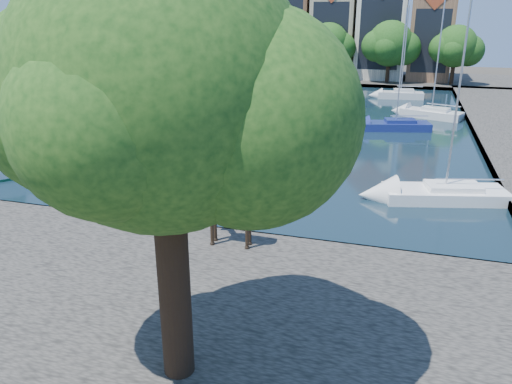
{
  "coord_description": "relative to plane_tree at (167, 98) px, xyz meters",
  "views": [
    {
      "loc": [
        12.52,
        -18.76,
        9.43
      ],
      "look_at": [
        7.25,
        -1.06,
        2.71
      ],
      "focal_mm": 35.0,
      "sensor_mm": 36.0,
      "label": 1
    }
  ],
  "objects": [
    {
      "name": "far_tree_mid_west",
      "position": [
        -13.51,
        59.5,
        -2.38
      ],
      "size": [
        7.8,
        6.0,
        8.0
      ],
      "color": "#332114",
      "rests_on": "far_quay"
    },
    {
      "name": "ground",
      "position": [
        -7.62,
        9.01,
        -7.67
      ],
      "size": [
        160.0,
        160.0,
        0.0
      ],
      "primitive_type": "plane",
      "color": "#38332B",
      "rests_on": "ground"
    },
    {
      "name": "near_quay",
      "position": [
        -7.62,
        2.01,
        -7.42
      ],
      "size": [
        50.0,
        14.0,
        0.5
      ],
      "primitive_type": "cube",
      "color": "#524E47",
      "rests_on": "ground"
    },
    {
      "name": "townhouse_east_end",
      "position": [
        7.38,
        64.99,
        -0.56
      ],
      "size": [
        5.44,
        9.18,
        14.43
      ],
      "color": "brown",
      "rests_on": "far_quay"
    },
    {
      "name": "sailboat_right_a",
      "position": [
        7.38,
        16.48,
        -7.1
      ],
      "size": [
        6.55,
        3.62,
        9.94
      ],
      "color": "white",
      "rests_on": "water_basin"
    },
    {
      "name": "sailboat_left_d",
      "position": [
        -19.62,
        37.39,
        -7.06
      ],
      "size": [
        4.49,
        1.77,
        7.96
      ],
      "color": "white",
      "rests_on": "water_basin"
    },
    {
      "name": "townhouse_west_end",
      "position": [
        -30.62,
        64.99,
        -0.31
      ],
      "size": [
        5.44,
        9.18,
        14.93
      ],
      "color": "#91714F",
      "rests_on": "far_quay"
    },
    {
      "name": "townhouse_center",
      "position": [
        -11.62,
        64.99,
        0.69
      ],
      "size": [
        5.44,
        9.18,
        16.93
      ],
      "color": "brown",
      "rests_on": "far_quay"
    },
    {
      "name": "townhouse_west_mid",
      "position": [
        -24.62,
        64.99,
        0.56
      ],
      "size": [
        5.94,
        9.18,
        16.79
      ],
      "color": "#B4AA8A",
      "rests_on": "far_quay"
    },
    {
      "name": "far_tree_far_west",
      "position": [
        -29.51,
        59.5,
        -2.49
      ],
      "size": [
        7.28,
        5.6,
        7.68
      ],
      "color": "#332114",
      "rests_on": "far_quay"
    },
    {
      "name": "far_quay",
      "position": [
        -7.62,
        65.01,
        -7.42
      ],
      "size": [
        60.0,
        16.0,
        0.5
      ],
      "primitive_type": "cube",
      "color": "#524E47",
      "rests_on": "ground"
    },
    {
      "name": "far_tree_east",
      "position": [
        2.49,
        59.5,
        -2.43
      ],
      "size": [
        7.54,
        5.8,
        7.84
      ],
      "color": "#332114",
      "rests_on": "far_quay"
    },
    {
      "name": "sailboat_left_e",
      "position": [
        -19.62,
        47.2,
        -7.07
      ],
      "size": [
        6.0,
        3.83,
        9.38
      ],
      "color": "silver",
      "rests_on": "water_basin"
    },
    {
      "name": "sailboat_right_b",
      "position": [
        4.38,
        32.75,
        -7.09
      ],
      "size": [
        5.84,
        3.26,
        9.59
      ],
      "color": "navy",
      "rests_on": "water_basin"
    },
    {
      "name": "giraffe_statue",
      "position": [
        -1.51,
        7.5,
        -4.91
      ],
      "size": [
        3.22,
        0.6,
        4.6
      ],
      "color": "#312418",
      "rests_on": "near_quay"
    },
    {
      "name": "far_tree_west",
      "position": [
        -21.52,
        59.5,
        -2.6
      ],
      "size": [
        6.76,
        5.2,
        7.36
      ],
      "color": "#332114",
      "rests_on": "far_quay"
    },
    {
      "name": "side_tree_left_far",
      "position": [
        -29.51,
        37.0,
        -2.29
      ],
      "size": [
        7.28,
        5.6,
        7.88
      ],
      "color": "#332114",
      "rests_on": "left_quay"
    },
    {
      "name": "far_tree_far_east",
      "position": [
        10.48,
        59.5,
        -2.6
      ],
      "size": [
        6.76,
        5.2,
        7.36
      ],
      "color": "#332114",
      "rests_on": "far_quay"
    },
    {
      "name": "townhouse_east_inner",
      "position": [
        -5.62,
        64.99,
        0.06
      ],
      "size": [
        5.94,
        9.18,
        15.79
      ],
      "color": "tan",
      "rests_on": "far_quay"
    },
    {
      "name": "sailboat_left_c",
      "position": [
        -19.62,
        27.43,
        -7.13
      ],
      "size": [
        5.58,
        3.61,
        7.88
      ],
      "color": "silver",
      "rests_on": "water_basin"
    },
    {
      "name": "sailboat_left_b",
      "position": [
        -19.62,
        18.32,
        -7.04
      ],
      "size": [
        6.54,
        2.56,
        11.9
      ],
      "color": "navy",
      "rests_on": "water_basin"
    },
    {
      "name": "sailboat_right_c",
      "position": [
        7.38,
        38.79,
        -7.02
      ],
      "size": [
        5.77,
        3.75,
        11.1
      ],
      "color": "silver",
      "rests_on": "water_basin"
    },
    {
      "name": "townhouse_west_inner",
      "position": [
        -18.12,
        64.99,
        -0.32
      ],
      "size": [
        6.43,
        9.18,
        15.15
      ],
      "color": "white",
      "rests_on": "far_quay"
    },
    {
      "name": "water_basin",
      "position": [
        -7.62,
        33.01,
        -7.63
      ],
      "size": [
        38.0,
        50.0,
        0.08
      ],
      "primitive_type": "cube",
      "color": "black",
      "rests_on": "ground"
    },
    {
      "name": "far_tree_mid_east",
      "position": [
        -5.52,
        59.5,
        -2.54
      ],
      "size": [
        7.02,
        5.4,
        7.52
      ],
      "color": "#332114",
      "rests_on": "far_quay"
    },
    {
      "name": "sailboat_right_d",
      "position": [
        4.38,
        49.17,
        -6.98
      ],
      "size": [
        5.09,
        2.18,
        9.89
      ],
      "color": "silver",
      "rests_on": "water_basin"
    },
    {
      "name": "left_quay",
      "position": [
        -32.62,
        33.01,
        -7.42
      ],
      "size": [
        14.0,
        52.0,
        0.5
      ],
      "primitive_type": "cube",
      "color": "#524E47",
      "rests_on": "ground"
    },
    {
      "name": "townhouse_east_mid",
      "position": [
        0.88,
        64.99,
        0.43
      ],
      "size": [
        6.43,
        9.18,
        16.65
      ],
      "color": "beige",
      "rests_on": "far_quay"
    },
    {
      "name": "plane_tree",
      "position": [
        0.0,
        0.0,
        0.0
      ],
      "size": [
        8.32,
        6.4,
        10.62
      ],
      "color": "#332114",
      "rests_on": "near_quay"
    }
  ]
}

